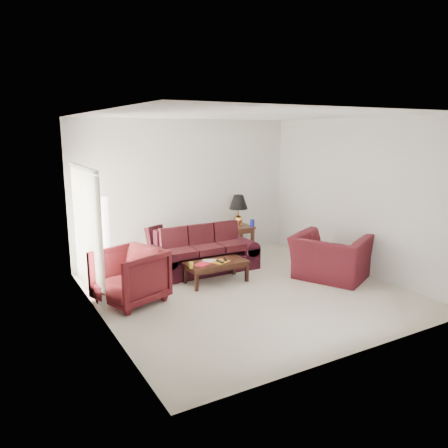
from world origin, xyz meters
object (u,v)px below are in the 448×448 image
Objects in this scene: end_table at (238,240)px; armchair_right at (330,257)px; sofa at (205,250)px; coffee_table at (216,272)px; floor_lamp at (104,237)px; armchair_left at (130,276)px.

end_table is 2.41m from armchair_right.
sofa is 1.63× the size of armchair_right.
sofa is at bearing 70.72° from coffee_table.
coffee_table is (1.68, -1.37, -0.58)m from floor_lamp.
floor_lamp is at bearing 31.59° from armchair_right.
floor_lamp is at bearing 159.51° from armchair_left.
coffee_table is (-0.12, -0.70, -0.23)m from sofa.
sofa is 2.43m from armchair_right.
armchair_right is (1.85, -1.58, -0.01)m from sofa.
armchair_right is at bearing -43.96° from sofa.
sofa is at bearing 95.52° from armchair_left.
armchair_left is 0.87× the size of coffee_table.
sofa reaches higher than coffee_table.
coffee_table is at bearing 75.49° from armchair_left.
armchair_left reaches higher than sofa.
armchair_left is at bearing 176.50° from coffee_table.
sofa is 1.95m from floor_lamp.
armchair_left reaches higher than end_table.
armchair_right is 1.14× the size of coffee_table.
end_table is 3.44m from armchair_left.
sofa is 1.86× the size of coffee_table.
sofa is at bearing 22.71° from armchair_right.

